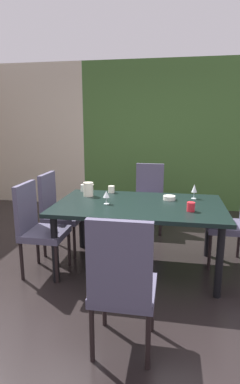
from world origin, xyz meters
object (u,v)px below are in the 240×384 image
Objects in this scene: chair_left_near at (37,225)px; chair_head_near at (122,282)px; pitcher_right at (88,189)px; chair_head_far at (149,194)px; serving_bowl_corner at (169,198)px; cup_left at (84,188)px; chair_left_far at (57,210)px; cup_east at (191,207)px; cup_near_window at (111,189)px; wine_glass_west at (194,189)px; chair_right_far at (235,218)px; dining_table at (139,210)px; wine_glass_center at (106,195)px.

chair_head_near is at bearing 46.79° from chair_left_near.
chair_head_far is at bearing 59.26° from pitcher_right.
cup_left is (-1.07, 0.24, 0.02)m from serving_bowl_corner.
chair_left_far is 1.67m from cup_east.
chair_head_near is at bearing -76.12° from cup_near_window.
chair_left_near is 5.96× the size of wine_glass_west.
wine_glass_west is 1.84× the size of cup_east.
chair_right_far is 1.04× the size of chair_left_far.
wine_glass_west reaches higher than dining_table.
chair_head_near reaches higher than wine_glass_west.
chair_head_far reaches higher than wine_glass_center.
chair_head_far is 0.98m from cup_near_window.
chair_head_near reaches higher than chair_left_far.
chair_head_far reaches higher than dining_table.
chair_left_far is 0.97× the size of chair_head_near.
chair_left_far is 11.68× the size of cup_near_window.
chair_right_far reaches higher than cup_near_window.
pitcher_right is (-0.95, 0.01, 0.06)m from serving_bowl_corner.
wine_glass_west reaches higher than cup_east.
chair_left_near reaches higher than serving_bowl_corner.
chair_head_far reaches higher than pitcher_right.
wine_glass_west is at bearing 110.10° from chair_left_near.
chair_head_near is at bearing 147.20° from chair_right_far.
chair_left_near is at bearing -163.77° from wine_glass_center.
wine_glass_center is (-0.35, -1.38, 0.31)m from chair_head_far.
chair_right_far is at bearing 104.99° from chair_left_near.
chair_right_far is 0.75m from cup_east.
chair_head_near is 11.84× the size of cup_left.
serving_bowl_corner is (-0.74, -0.06, 0.21)m from chair_right_far.
cup_near_window is (-0.43, 1.75, 0.24)m from chair_head_near.
chair_left_near is at bearing -164.98° from dining_table.
chair_left_far is 6.99× the size of wine_glass_center.
chair_head_near reaches higher than cup_east.
chair_head_far is 1.15m from serving_bowl_corner.
chair_left_near is 1.78m from wine_glass_west.
dining_table is 0.58m from cup_east.
pitcher_right is (0.12, -0.23, 0.04)m from cup_left.
wine_glass_west is at bearing -7.37° from cup_near_window.
chair_left_far is 6.06× the size of pitcher_right.
pitcher_right is at bearing 132.79° from wine_glass_center.
chair_right_far is at bearing 14.96° from dining_table.
chair_head_near reaches higher than dining_table.
serving_bowl_corner is at bearing 106.05° from chair_head_far.
dining_table is 1.80× the size of chair_head_far.
chair_right_far is at bearing 14.36° from wine_glass_center.
chair_left_near is 1.01m from cup_near_window.
wine_glass_center is 0.42m from pitcher_right.
pitcher_right is (-0.64, -1.07, 0.29)m from chair_head_far.
chair_head_far is 1.16m from cup_left.
chair_left_near reaches higher than pitcher_right.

